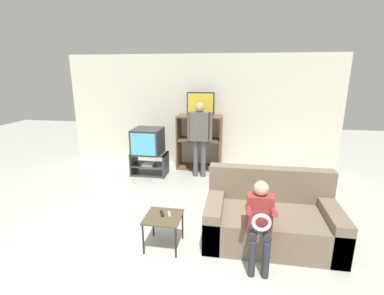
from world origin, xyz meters
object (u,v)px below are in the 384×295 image
Objects in this scene: person_standing_adult at (200,133)px; television_flat at (201,105)px; snack_table at (163,220)px; television_main at (148,141)px; remote_control_white at (169,214)px; media_shelf at (199,142)px; tv_stand at (150,164)px; remote_control_black at (162,213)px; person_seated_child at (260,218)px; couch at (270,219)px.

television_flat is at bearing 96.31° from person_standing_adult.
person_standing_adult reaches higher than snack_table.
television_main is 1.00× the size of television_flat.
television_main is at bearing 94.66° from remote_control_white.
media_shelf is 2.00× the size of television_flat.
tv_stand is 2.66m from remote_control_black.
media_shelf is 1.22× the size of person_seated_child.
tv_stand is 0.45× the size of couch.
remote_control_white is 2.59m from person_standing_adult.
media_shelf reaches higher than couch.
tv_stand is at bearing 94.27° from remote_control_white.
person_standing_adult reaches higher than person_seated_child.
tv_stand is 5.33× the size of remote_control_black.
remote_control_white is 1.14m from person_seated_child.
couch is at bearing -41.46° from tv_stand.
person_standing_adult is 1.57× the size of person_seated_child.
couch reaches higher than remote_control_white.
snack_table is 1.21m from person_seated_child.
media_shelf is 3.09m from remote_control_white.
person_seated_child is (1.18, -0.15, 0.22)m from snack_table.
tv_stand is 0.62× the size of media_shelf.
remote_control_white is at bearing 31.72° from snack_table.
remote_control_black is at bearing -68.05° from television_main.
tv_stand reaches higher than remote_control_white.
tv_stand is 1.74m from television_flat.
television_main reaches higher than snack_table.
remote_control_black is 1.24m from person_seated_child.
remote_control_black is (-0.05, -3.07, -0.19)m from media_shelf.
tv_stand is at bearing -148.84° from television_flat.
remote_control_white is at bearing -89.37° from television_flat.
remote_control_white is at bearing -90.66° from person_standing_adult.
couch is at bearing -3.25° from remote_control_white.
tv_stand is 2.71m from snack_table.
tv_stand is 1.32m from person_standing_adult.
person_standing_adult is (-1.27, 2.16, 0.68)m from couch.
media_shelf is 0.65m from person_standing_adult.
person_standing_adult is (0.03, 2.53, 0.53)m from remote_control_white.
television_main is 1.14m from person_standing_adult.
television_main is 3.46m from person_seated_child.
tv_stand is 1.23× the size of television_main.
television_main is at bearing -175.99° from tv_stand.
television_flat reaches higher than person_standing_adult.
person_standing_adult is at bearing 87.81° from snack_table.
television_flat reaches higher than snack_table.
remote_control_white is 0.14× the size of person_seated_child.
person_standing_adult reaches higher than media_shelf.
television_flat is at bearing 71.41° from remote_control_white.
remote_control_black is at bearing -91.22° from television_flat.
remote_control_black is 1.46m from couch.
remote_control_black is (-0.07, -3.10, -1.05)m from television_flat.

